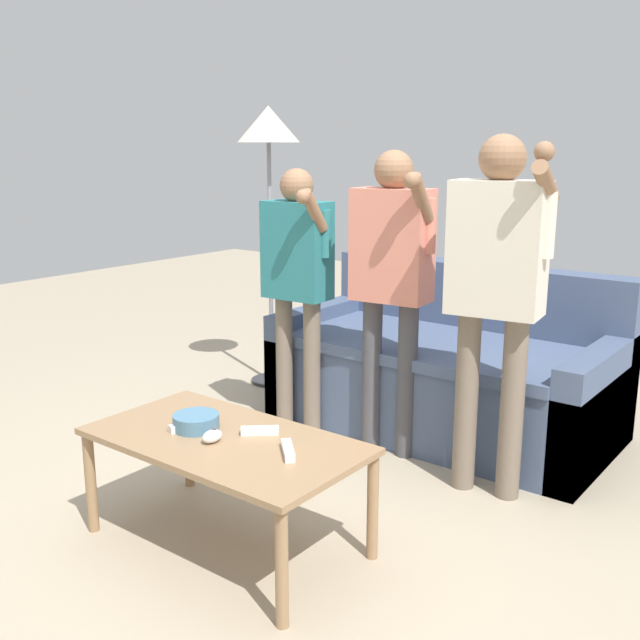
% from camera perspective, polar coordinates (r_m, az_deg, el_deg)
% --- Properties ---
extents(ground_plane, '(12.00, 12.00, 0.00)m').
position_cam_1_polar(ground_plane, '(3.27, -4.45, -14.74)').
color(ground_plane, tan).
extents(couch, '(1.81, 0.95, 0.88)m').
position_cam_1_polar(couch, '(4.16, 9.78, -4.06)').
color(couch, '#475675').
rests_on(couch, ground).
extents(coffee_table, '(1.08, 0.59, 0.45)m').
position_cam_1_polar(coffee_table, '(2.89, -7.37, -9.97)').
color(coffee_table, '#997551').
rests_on(coffee_table, ground).
extents(snack_bowl, '(0.18, 0.18, 0.06)m').
position_cam_1_polar(snack_bowl, '(2.96, -9.58, -7.78)').
color(snack_bowl, teal).
rests_on(snack_bowl, coffee_table).
extents(game_remote_nunchuk, '(0.06, 0.09, 0.05)m').
position_cam_1_polar(game_remote_nunchuk, '(2.83, -8.36, -8.90)').
color(game_remote_nunchuk, white).
rests_on(game_remote_nunchuk, coffee_table).
extents(floor_lamp, '(0.39, 0.39, 1.78)m').
position_cam_1_polar(floor_lamp, '(4.71, -4.01, 13.69)').
color(floor_lamp, '#2D2D33').
rests_on(floor_lamp, ground).
extents(player_left, '(0.43, 0.32, 1.43)m').
position_cam_1_polar(player_left, '(3.90, -1.79, 3.90)').
color(player_left, '#756656').
rests_on(player_left, ground).
extents(player_center, '(0.47, 0.33, 1.52)m').
position_cam_1_polar(player_center, '(3.61, 5.56, 4.02)').
color(player_center, '#47474C').
rests_on(player_center, ground).
extents(player_right, '(0.49, 0.30, 1.59)m').
position_cam_1_polar(player_right, '(3.22, 13.49, 3.38)').
color(player_right, '#756656').
rests_on(player_right, ground).
extents(game_remote_wand_near, '(0.09, 0.16, 0.03)m').
position_cam_1_polar(game_remote_wand_near, '(2.97, -10.11, -8.08)').
color(game_remote_wand_near, white).
rests_on(game_remote_wand_near, coffee_table).
extents(game_remote_wand_far, '(0.13, 0.12, 0.03)m').
position_cam_1_polar(game_remote_wand_far, '(2.88, -4.69, -8.55)').
color(game_remote_wand_far, white).
rests_on(game_remote_wand_far, coffee_table).
extents(game_remote_wand_spare, '(0.14, 0.14, 0.03)m').
position_cam_1_polar(game_remote_wand_spare, '(2.70, -2.50, -10.07)').
color(game_remote_wand_spare, white).
rests_on(game_remote_wand_spare, coffee_table).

